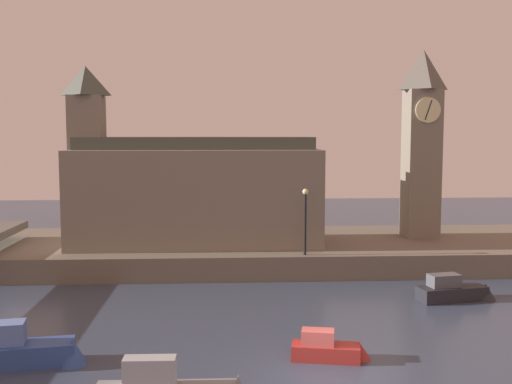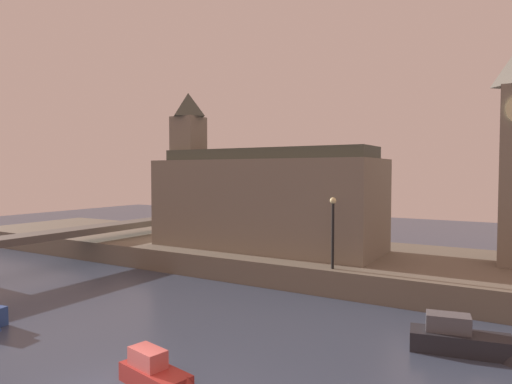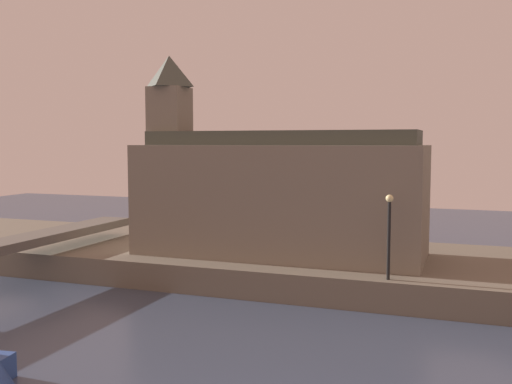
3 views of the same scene
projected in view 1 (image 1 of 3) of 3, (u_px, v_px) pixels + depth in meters
ground_plane at (323, 374)px, 22.59m from camera, size 120.00×120.00×0.00m
far_embankment at (276, 250)px, 42.40m from camera, size 70.00×12.00×1.50m
clock_tower at (422, 141)px, 43.05m from camera, size 2.50×2.54×13.13m
parliament_hall at (188, 190)px, 40.52m from camera, size 16.32×6.19×11.67m
streetlamp at (305, 214)px, 36.81m from camera, size 0.36×0.36×4.03m
boat_barge_dark at (458, 291)px, 32.48m from camera, size 4.41×1.94×1.46m
boat_dinghy_red at (331, 349)px, 23.99m from camera, size 3.28×1.52×1.21m
boat_tour_blue at (20, 351)px, 23.32m from camera, size 5.37×2.03×1.81m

